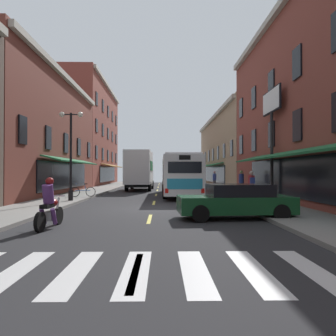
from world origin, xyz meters
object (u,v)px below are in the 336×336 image
sedan_mid (146,180)px  street_lamp_twin (71,151)px  bicycle_near (83,191)px  pedestrian_mid (215,180)px  sedan_near (236,201)px  billboard_sign (272,116)px  transit_bus (179,175)px  motorcycle_rider (49,207)px  pedestrian_far (241,182)px  box_truck (140,170)px  pedestrian_near (251,185)px

sedan_mid → street_lamp_twin: bearing=-97.7°
bicycle_near → pedestrian_mid: (10.71, 9.76, 0.56)m
sedan_near → pedestrian_mid: (2.34, 19.22, 0.37)m
billboard_sign → sedan_near: size_ratio=1.47×
transit_bus → street_lamp_twin: bearing=-139.0°
transit_bus → bicycle_near: transit_bus is taller
motorcycle_rider → pedestrian_far: pedestrian_far is taller
sedan_mid → transit_bus: bearing=-78.6°
billboard_sign → motorcycle_rider: billboard_sign is taller
sedan_mid → pedestrian_far: 20.92m
sedan_near → motorcycle_rider: (-6.58, -2.00, 0.02)m
box_truck → sedan_near: (5.15, -19.45, -1.30)m
billboard_sign → box_truck: (-8.80, 13.07, -3.21)m
sedan_near → pedestrian_near: size_ratio=2.58×
transit_bus → billboard_sign: bearing=-49.2°
sedan_near → street_lamp_twin: (-8.36, 6.55, 2.38)m
sedan_near → motorcycle_rider: size_ratio=2.19×
sedan_mid → pedestrian_far: size_ratio=2.60×
sedan_near → bicycle_near: (-8.36, 9.47, -0.19)m
bicycle_near → pedestrian_far: pedestrian_far is taller
pedestrian_mid → transit_bus: bearing=-149.0°
sedan_near → pedestrian_mid: size_ratio=2.53×
box_truck → pedestrian_near: size_ratio=4.35×
billboard_sign → pedestrian_far: (-0.69, 4.57, -4.12)m
billboard_sign → sedan_mid: billboard_sign is taller
sedan_near → street_lamp_twin: 10.88m
billboard_sign → transit_bus: size_ratio=0.58×
pedestrian_near → pedestrian_far: size_ratio=0.97×
sedan_mid → pedestrian_far: pedestrian_far is taller
bicycle_near → billboard_sign: bearing=-14.4°
box_truck → street_lamp_twin: size_ratio=1.44×
sedan_near → pedestrian_near: pedestrian_near is taller
billboard_sign → street_lamp_twin: 12.20m
motorcycle_rider → bicycle_near: bearing=98.8°
sedan_mid → bicycle_near: sedan_mid is taller
transit_bus → box_truck: size_ratio=1.49×
pedestrian_mid → pedestrian_near: bearing=-119.7°
sedan_near → bicycle_near: size_ratio=2.69×
bicycle_near → street_lamp_twin: 3.89m
transit_bus → pedestrian_mid: size_ratio=6.37×
bicycle_near → street_lamp_twin: (0.01, -2.92, 2.57)m
motorcycle_rider → pedestrian_mid: bearing=67.2°
pedestrian_far → street_lamp_twin: size_ratio=0.34×
pedestrian_far → billboard_sign: bearing=-148.1°
pedestrian_mid → street_lamp_twin: 16.71m
motorcycle_rider → bicycle_near: 11.61m
pedestrian_near → sedan_mid: bearing=109.9°
transit_bus → motorcycle_rider: bearing=-109.1°
street_lamp_twin → pedestrian_far: bearing=21.2°
pedestrian_near → pedestrian_mid: 13.69m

